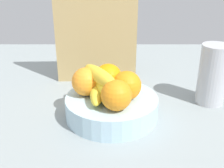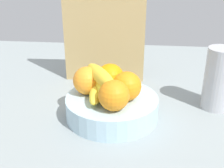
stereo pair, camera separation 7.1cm
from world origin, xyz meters
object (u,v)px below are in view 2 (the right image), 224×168
at_px(orange_center, 87,81).
at_px(cutting_board, 104,31).
at_px(fruit_bowl, 112,107).
at_px(orange_front_left, 127,86).
at_px(orange_back_left, 114,95).
at_px(thermos_tumbler, 219,79).
at_px(orange_front_right, 110,77).
at_px(banana_bunch, 100,83).

distance_m(orange_center, cutting_board, 0.26).
relative_size(fruit_bowl, orange_front_left, 3.26).
relative_size(orange_front_left, cutting_board, 0.22).
bearing_deg(orange_front_left, orange_back_left, -116.18).
bearing_deg(cutting_board, thermos_tumbler, -27.69).
xyz_separation_m(fruit_bowl, thermos_tumbler, (0.30, 0.09, 0.06)).
relative_size(orange_front_right, orange_back_left, 1.00).
bearing_deg(thermos_tumbler, fruit_bowl, -164.12).
bearing_deg(orange_front_right, cutting_board, 101.77).
distance_m(orange_center, orange_back_left, 0.12).
xyz_separation_m(fruit_bowl, orange_front_left, (0.04, -0.01, 0.07)).
bearing_deg(orange_center, orange_back_left, -45.02).
bearing_deg(orange_back_left, orange_front_right, 100.81).
bearing_deg(orange_center, thermos_tumbler, 10.61).
xyz_separation_m(fruit_bowl, orange_front_right, (-0.01, 0.05, 0.07)).
relative_size(banana_bunch, cutting_board, 0.50).
xyz_separation_m(orange_front_left, orange_center, (-0.11, 0.02, 0.00)).
bearing_deg(orange_front_left, fruit_bowl, 167.65).
xyz_separation_m(fruit_bowl, orange_center, (-0.07, 0.02, 0.07)).
bearing_deg(fruit_bowl, orange_front_left, -12.35).
height_order(orange_back_left, banana_bunch, banana_bunch).
distance_m(orange_front_left, orange_back_left, 0.06).
relative_size(orange_front_left, orange_front_right, 1.00).
bearing_deg(banana_bunch, orange_back_left, -57.11).
height_order(orange_front_left, cutting_board, cutting_board).
relative_size(orange_front_right, thermos_tumbler, 0.43).
bearing_deg(orange_front_right, banana_bunch, -114.89).
xyz_separation_m(orange_back_left, cutting_board, (-0.07, 0.32, 0.08)).
height_order(orange_front_right, banana_bunch, banana_bunch).
xyz_separation_m(orange_front_left, thermos_tumbler, (0.26, 0.09, -0.01)).
height_order(fruit_bowl, thermos_tumbler, thermos_tumbler).
relative_size(orange_front_left, thermos_tumbler, 0.43).
height_order(fruit_bowl, cutting_board, cutting_board).
bearing_deg(orange_front_left, orange_center, 167.42).
bearing_deg(orange_front_right, thermos_tumbler, 7.28).
relative_size(orange_front_right, orange_center, 1.00).
bearing_deg(orange_front_right, orange_front_left, -47.66).
xyz_separation_m(orange_front_left, cutting_board, (-0.09, 0.27, 0.08)).
xyz_separation_m(orange_front_right, orange_back_left, (0.02, -0.11, 0.00)).
bearing_deg(orange_back_left, fruit_bowl, 99.91).
relative_size(cutting_board, thermos_tumbler, 1.95).
bearing_deg(thermos_tumbler, orange_front_right, -172.72).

